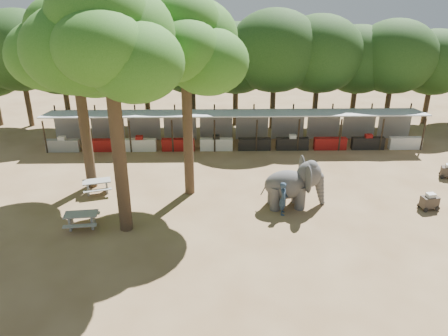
{
  "coord_description": "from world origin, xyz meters",
  "views": [
    {
      "loc": [
        -1.46,
        -17.15,
        11.67
      ],
      "look_at": [
        -1.0,
        5.0,
        2.0
      ],
      "focal_mm": 35.0,
      "sensor_mm": 36.0,
      "label": 1
    }
  ],
  "objects_px": {
    "yard_tree_left": "(73,48)",
    "yard_tree_center": "(105,41)",
    "handler": "(283,198)",
    "picnic_table_near": "(82,218)",
    "yard_tree_back": "(182,44)",
    "cart_front": "(430,201)",
    "cart_back": "(448,171)",
    "picnic_table_far": "(97,185)",
    "elephant": "(295,184)"
  },
  "relations": [
    {
      "from": "yard_tree_center",
      "to": "cart_front",
      "type": "height_order",
      "value": "yard_tree_center"
    },
    {
      "from": "yard_tree_center",
      "to": "yard_tree_back",
      "type": "bearing_deg",
      "value": 53.14
    },
    {
      "from": "yard_tree_center",
      "to": "handler",
      "type": "height_order",
      "value": "yard_tree_center"
    },
    {
      "from": "yard_tree_center",
      "to": "picnic_table_near",
      "type": "relative_size",
      "value": 6.79
    },
    {
      "from": "elephant",
      "to": "cart_back",
      "type": "relative_size",
      "value": 3.2
    },
    {
      "from": "yard_tree_back",
      "to": "elephant",
      "type": "relative_size",
      "value": 3.24
    },
    {
      "from": "yard_tree_back",
      "to": "picnic_table_near",
      "type": "height_order",
      "value": "yard_tree_back"
    },
    {
      "from": "yard_tree_left",
      "to": "picnic_table_far",
      "type": "relative_size",
      "value": 5.74
    },
    {
      "from": "yard_tree_left",
      "to": "picnic_table_near",
      "type": "xyz_separation_m",
      "value": [
        0.88,
        -5.04,
        -7.67
      ]
    },
    {
      "from": "yard_tree_back",
      "to": "cart_back",
      "type": "xyz_separation_m",
      "value": [
        16.39,
        1.54,
        -8.08
      ]
    },
    {
      "from": "yard_tree_back",
      "to": "yard_tree_left",
      "type": "bearing_deg",
      "value": 170.54
    },
    {
      "from": "picnic_table_near",
      "to": "picnic_table_far",
      "type": "distance_m",
      "value": 3.91
    },
    {
      "from": "yard_tree_left",
      "to": "yard_tree_back",
      "type": "bearing_deg",
      "value": -9.46
    },
    {
      "from": "yard_tree_back",
      "to": "picnic_table_near",
      "type": "relative_size",
      "value": 6.4
    },
    {
      "from": "yard_tree_back",
      "to": "picnic_table_far",
      "type": "relative_size",
      "value": 5.92
    },
    {
      "from": "yard_tree_left",
      "to": "yard_tree_back",
      "type": "relative_size",
      "value": 0.97
    },
    {
      "from": "yard_tree_center",
      "to": "cart_front",
      "type": "distance_m",
      "value": 18.6
    },
    {
      "from": "yard_tree_center",
      "to": "picnic_table_near",
      "type": "bearing_deg",
      "value": -178.89
    },
    {
      "from": "yard_tree_back",
      "to": "handler",
      "type": "xyz_separation_m",
      "value": [
        5.26,
        -2.84,
        -7.61
      ]
    },
    {
      "from": "yard_tree_left",
      "to": "cart_front",
      "type": "distance_m",
      "value": 21.12
    },
    {
      "from": "yard_tree_left",
      "to": "yard_tree_center",
      "type": "height_order",
      "value": "yard_tree_center"
    },
    {
      "from": "yard_tree_center",
      "to": "cart_front",
      "type": "relative_size",
      "value": 11.15
    },
    {
      "from": "yard_tree_center",
      "to": "handler",
      "type": "distance_m",
      "value": 11.75
    },
    {
      "from": "yard_tree_back",
      "to": "cart_back",
      "type": "height_order",
      "value": "yard_tree_back"
    },
    {
      "from": "yard_tree_back",
      "to": "handler",
      "type": "height_order",
      "value": "yard_tree_back"
    },
    {
      "from": "yard_tree_back",
      "to": "elephant",
      "type": "bearing_deg",
      "value": -17.6
    },
    {
      "from": "yard_tree_center",
      "to": "yard_tree_back",
      "type": "xyz_separation_m",
      "value": [
        3.0,
        4.0,
        -0.67
      ]
    },
    {
      "from": "picnic_table_far",
      "to": "cart_front",
      "type": "height_order",
      "value": "cart_front"
    },
    {
      "from": "elephant",
      "to": "handler",
      "type": "height_order",
      "value": "elephant"
    },
    {
      "from": "handler",
      "to": "cart_front",
      "type": "xyz_separation_m",
      "value": [
        8.09,
        0.35,
        -0.46
      ]
    },
    {
      "from": "picnic_table_far",
      "to": "handler",
      "type": "bearing_deg",
      "value": -29.85
    },
    {
      "from": "handler",
      "to": "picnic_table_far",
      "type": "xyz_separation_m",
      "value": [
        -10.56,
        2.7,
        -0.41
      ]
    },
    {
      "from": "cart_back",
      "to": "yard_tree_left",
      "type": "bearing_deg",
      "value": -159.93
    },
    {
      "from": "yard_tree_back",
      "to": "cart_back",
      "type": "distance_m",
      "value": 18.34
    },
    {
      "from": "picnic_table_near",
      "to": "picnic_table_far",
      "type": "height_order",
      "value": "picnic_table_near"
    },
    {
      "from": "yard_tree_left",
      "to": "yard_tree_center",
      "type": "distance_m",
      "value": 5.92
    },
    {
      "from": "picnic_table_far",
      "to": "yard_tree_center",
      "type": "bearing_deg",
      "value": -74.74
    },
    {
      "from": "elephant",
      "to": "cart_back",
      "type": "height_order",
      "value": "elephant"
    },
    {
      "from": "elephant",
      "to": "picnic_table_near",
      "type": "relative_size",
      "value": 1.98
    },
    {
      "from": "yard_tree_back",
      "to": "picnic_table_near",
      "type": "distance_m",
      "value": 10.33
    },
    {
      "from": "picnic_table_near",
      "to": "picnic_table_far",
      "type": "bearing_deg",
      "value": 86.55
    },
    {
      "from": "cart_front",
      "to": "cart_back",
      "type": "height_order",
      "value": "cart_front"
    },
    {
      "from": "picnic_table_far",
      "to": "cart_back",
      "type": "bearing_deg",
      "value": -11.08
    },
    {
      "from": "elephant",
      "to": "handler",
      "type": "xyz_separation_m",
      "value": [
        -0.73,
        -0.94,
        -0.41
      ]
    },
    {
      "from": "yard_tree_center",
      "to": "picnic_table_near",
      "type": "height_order",
      "value": "yard_tree_center"
    },
    {
      "from": "cart_front",
      "to": "yard_tree_back",
      "type": "bearing_deg",
      "value": 158.81
    },
    {
      "from": "cart_front",
      "to": "elephant",
      "type": "bearing_deg",
      "value": 164.81
    },
    {
      "from": "cart_front",
      "to": "yard_tree_center",
      "type": "bearing_deg",
      "value": 174.66
    },
    {
      "from": "handler",
      "to": "picnic_table_near",
      "type": "xyz_separation_m",
      "value": [
        -10.38,
        -1.21,
        -0.4
      ]
    },
    {
      "from": "handler",
      "to": "cart_back",
      "type": "distance_m",
      "value": 11.97
    }
  ]
}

